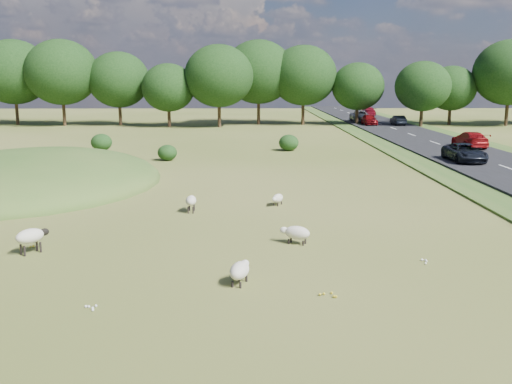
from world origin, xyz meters
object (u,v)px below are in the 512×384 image
at_px(sheep_3, 278,198).
at_px(car_7, 398,120).
at_px(sheep_0, 240,270).
at_px(car_6, 369,119).
at_px(sheep_2, 191,201).
at_px(sheep_1, 296,233).
at_px(car_5, 470,139).
at_px(car_0, 368,111).
at_px(sheep_4, 31,236).
at_px(car_1, 361,116).
at_px(car_3, 465,153).

bearing_deg(sheep_3, car_7, -175.61).
relative_size(sheep_0, sheep_3, 1.24).
bearing_deg(car_6, sheep_0, -105.75).
bearing_deg(sheep_2, sheep_1, -138.88).
xyz_separation_m(car_5, car_6, (-3.80, 25.41, -0.01)).
bearing_deg(car_7, sheep_3, 68.54).
xyz_separation_m(sheep_1, car_0, (18.39, 74.02, 0.49)).
bearing_deg(car_5, sheep_4, 47.19).
relative_size(car_1, car_5, 1.11).
bearing_deg(sheep_2, car_7, -24.41).
height_order(sheep_2, car_1, car_1).
bearing_deg(car_0, sheep_2, 71.37).
height_order(sheep_1, car_1, car_1).
distance_m(car_0, car_3, 53.27).
xyz_separation_m(sheep_2, sheep_3, (4.32, 1.44, -0.20)).
height_order(car_5, car_7, car_5).
xyz_separation_m(car_0, car_5, (0.00, -44.39, 0.02)).
xyz_separation_m(sheep_0, sheep_3, (1.82, 11.43, -0.09)).
height_order(sheep_0, sheep_3, sheep_0).
bearing_deg(car_5, sheep_2, 46.24).
height_order(sheep_2, sheep_3, sheep_2).
bearing_deg(car_0, car_1, 73.88).
relative_size(sheep_3, car_1, 0.19).
xyz_separation_m(sheep_3, car_7, (18.76, 47.72, 0.51)).
relative_size(car_0, car_1, 0.87).
height_order(sheep_0, sheep_1, sheep_0).
xyz_separation_m(sheep_0, car_5, (20.58, 34.10, 0.50)).
bearing_deg(sheep_4, sheep_0, -71.74).
relative_size(sheep_3, car_7, 0.28).
bearing_deg(car_7, car_0, -90.00).
xyz_separation_m(car_3, car_6, (0.00, 34.16, 0.05)).
distance_m(sheep_0, sheep_1, 4.98).
distance_m(car_0, car_5, 44.39).
bearing_deg(car_1, sheep_3, -105.51).
bearing_deg(sheep_3, car_6, -171.43).
bearing_deg(sheep_0, car_0, 3.21).
height_order(car_1, car_5, car_1).
bearing_deg(car_1, sheep_0, -104.40).
bearing_deg(sheep_4, car_3, -6.76).
distance_m(sheep_3, car_5, 29.43).
bearing_deg(sheep_2, car_5, -43.01).
xyz_separation_m(sheep_4, car_5, (28.46, 30.71, 0.30)).
bearing_deg(sheep_1, car_1, -78.33).
bearing_deg(sheep_1, car_3, -99.79).
distance_m(car_3, car_6, 34.16).
xyz_separation_m(sheep_3, car_5, (18.76, 22.67, 0.59)).
bearing_deg(car_5, car_6, -81.49).
height_order(sheep_4, car_0, car_0).
bearing_deg(sheep_4, car_1, 19.84).
height_order(sheep_3, car_6, car_6).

